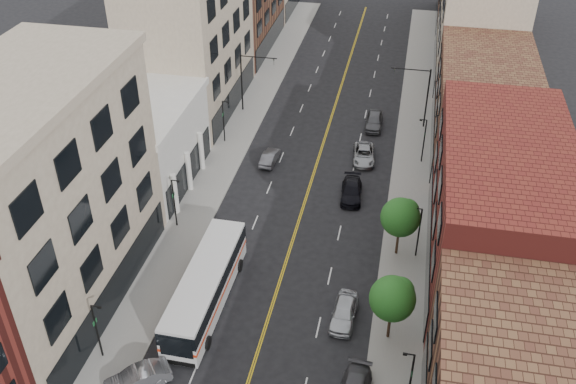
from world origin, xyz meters
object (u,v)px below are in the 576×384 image
Objects in this scene: city_bus at (206,285)px; car_lane_b at (364,154)px; car_parked_far at (344,312)px; car_lane_a at (351,191)px; car_lane_c at (374,121)px; car_angle_b at (137,379)px; car_lane_behind at (270,157)px.

car_lane_b is (9.99, 24.53, -1.31)m from city_bus.
city_bus is 11.02m from car_parked_far.
car_lane_c reaches higher than car_lane_a.
car_lane_a is 14.96m from car_lane_c.
car_lane_c reaches higher than car_lane_b.
city_bus is 9.11m from car_angle_b.
car_angle_b is 30.79m from car_lane_behind.
car_lane_behind is at bearing 148.92° from car_lane_a.
car_angle_b is 42.81m from car_lane_c.
car_parked_far is 31.70m from car_lane_c.
city_bus reaches higher than car_lane_c.
car_parked_far is 24.05m from car_lane_behind.
car_angle_b is 35.45m from car_lane_b.
car_angle_b is 28.51m from car_lane_a.
car_lane_behind is 10.19m from car_lane_b.
car_parked_far is 1.16× the size of car_lane_behind.
city_bus is at bearing 92.10° from car_lane_behind.
city_bus is 21.99m from car_lane_behind.
car_lane_a reaches higher than car_lane_b.
city_bus is 2.71× the size of car_lane_a.
car_lane_behind is at bearing 90.15° from city_bus.
city_bus is at bearing -117.90° from car_lane_b.
car_lane_c reaches higher than car_parked_far.
city_bus reaches higher than car_angle_b.
car_lane_b is (9.86, 2.58, 0.04)m from car_lane_behind.
city_bus is 2.69× the size of car_lane_b.
car_lane_a is at bearing -99.47° from car_lane_b.
city_bus is 26.52m from car_lane_b.
car_parked_far is at bearing 119.17° from car_lane_behind.
car_angle_b reaches higher than car_lane_b.
car_lane_b is (0.48, 7.30, -0.03)m from car_lane_a.
car_lane_c reaches higher than car_angle_b.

